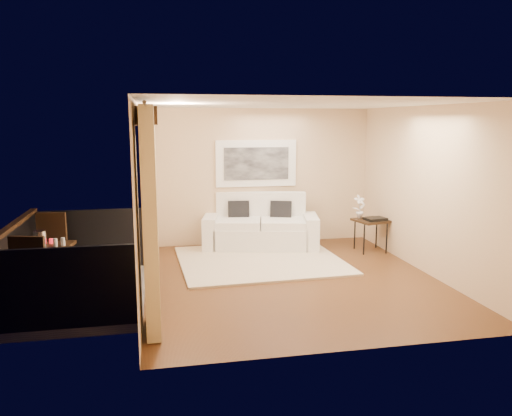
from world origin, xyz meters
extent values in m
plane|color=#5A351A|center=(0.00, 0.00, 0.00)|extent=(5.00, 5.00, 0.00)
plane|color=white|center=(0.00, 0.00, 2.70)|extent=(5.00, 5.00, 0.00)
plane|color=#D3B48D|center=(0.00, 2.50, 1.35)|extent=(4.50, 0.00, 4.50)
plane|color=#D3B48D|center=(0.00, -2.50, 1.35)|extent=(4.50, 0.00, 4.50)
plane|color=#D3B48D|center=(2.25, 0.00, 1.35)|extent=(0.00, 5.00, 5.00)
plane|color=#D3B48D|center=(-2.25, 1.85, 1.35)|extent=(0.00, 2.70, 2.70)
plane|color=#D3B48D|center=(-2.25, -1.85, 1.35)|extent=(0.00, 2.70, 2.70)
plane|color=#D3B48D|center=(-2.25, 0.00, 2.55)|extent=(0.00, 2.40, 2.40)
cube|color=black|center=(-2.13, 0.00, 2.52)|extent=(0.28, 2.40, 0.22)
cube|color=#605B56|center=(-3.15, 0.00, -0.06)|extent=(1.80, 2.60, 0.12)
cube|color=black|center=(-4.01, 0.00, 0.50)|extent=(0.06, 2.60, 1.00)
cube|color=black|center=(-3.15, 1.27, 0.50)|extent=(1.80, 0.06, 1.00)
cube|color=black|center=(-3.15, -1.27, 0.50)|extent=(1.80, 0.06, 1.00)
cube|color=black|center=(-4.01, 0.00, 1.02)|extent=(0.10, 2.60, 0.06)
cube|color=#CFBA7F|center=(-2.11, 1.55, 1.32)|extent=(0.16, 0.75, 2.62)
cube|color=#CFBA7F|center=(-2.11, -1.55, 1.32)|extent=(0.16, 0.75, 2.62)
cylinder|color=#4C473F|center=(-2.11, 0.00, 2.63)|extent=(0.04, 4.80, 0.04)
cube|color=white|center=(-0.07, 2.47, 1.62)|extent=(1.62, 0.05, 0.92)
cube|color=black|center=(-0.07, 2.44, 1.62)|extent=(1.30, 0.02, 0.64)
cube|color=beige|center=(-0.27, 1.10, 0.02)|extent=(2.91, 2.57, 0.04)
cube|color=white|center=(-0.07, 2.02, 0.22)|extent=(1.93, 1.29, 0.44)
cube|color=white|center=(0.00, 2.38, 0.63)|extent=(1.78, 0.59, 0.86)
cube|color=white|center=(-1.02, 2.22, 0.32)|extent=(0.44, 0.97, 0.65)
cube|color=white|center=(0.88, 1.82, 0.32)|extent=(0.44, 0.97, 0.65)
cube|color=white|center=(-0.50, 2.08, 0.51)|extent=(0.99, 0.99, 0.15)
cube|color=white|center=(0.34, 1.90, 0.51)|extent=(0.99, 0.99, 0.15)
cube|color=black|center=(-0.46, 2.32, 0.69)|extent=(0.44, 0.24, 0.43)
cube|color=black|center=(0.36, 2.14, 0.69)|extent=(0.46, 0.32, 0.43)
cube|color=black|center=(1.93, 1.39, 0.59)|extent=(0.68, 0.68, 0.04)
cylinder|color=black|center=(1.70, 1.17, 0.29)|extent=(0.03, 0.03, 0.57)
cylinder|color=black|center=(2.16, 1.17, 0.29)|extent=(0.03, 0.03, 0.57)
cylinder|color=black|center=(1.70, 1.62, 0.29)|extent=(0.03, 0.03, 0.57)
cylinder|color=black|center=(2.16, 1.62, 0.29)|extent=(0.03, 0.03, 0.57)
cube|color=black|center=(1.98, 1.31, 0.64)|extent=(0.43, 0.35, 0.05)
imported|color=white|center=(1.75, 1.54, 0.84)|extent=(0.27, 0.21, 0.45)
cube|color=black|center=(-3.60, 0.15, 0.66)|extent=(0.67, 0.67, 0.05)
cylinder|color=black|center=(-3.83, -0.09, 0.32)|extent=(0.04, 0.04, 0.63)
cylinder|color=black|center=(-3.36, -0.09, 0.32)|extent=(0.04, 0.04, 0.63)
cylinder|color=black|center=(-3.83, 0.38, 0.32)|extent=(0.04, 0.04, 0.63)
cylinder|color=black|center=(-3.36, 0.38, 0.32)|extent=(0.04, 0.04, 0.63)
cube|color=black|center=(-3.62, 1.00, 0.49)|extent=(0.52, 0.52, 0.05)
cube|color=black|center=(-3.66, 0.80, 0.76)|extent=(0.46, 0.13, 0.60)
cylinder|color=black|center=(-3.41, 1.15, 0.23)|extent=(0.03, 0.03, 0.47)
cylinder|color=black|center=(-3.78, 1.21, 0.23)|extent=(0.03, 0.03, 0.47)
cylinder|color=black|center=(-3.47, 0.79, 0.23)|extent=(0.03, 0.03, 0.47)
cylinder|color=black|center=(-3.84, 0.85, 0.23)|extent=(0.03, 0.03, 0.47)
cube|color=black|center=(-3.69, -1.00, 0.48)|extent=(0.55, 0.55, 0.05)
cube|color=black|center=(-3.64, -0.80, 0.75)|extent=(0.45, 0.17, 0.59)
cylinder|color=black|center=(-3.91, -1.13, 0.23)|extent=(0.03, 0.03, 0.46)
cylinder|color=black|center=(-3.56, -1.22, 0.23)|extent=(0.03, 0.03, 0.46)
cylinder|color=black|center=(-3.82, -0.78, 0.23)|extent=(0.03, 0.03, 0.46)
cylinder|color=black|center=(-3.46, -0.87, 0.23)|extent=(0.03, 0.03, 0.46)
cylinder|color=white|center=(-3.72, 0.28, 0.78)|extent=(0.18, 0.18, 0.20)
cylinder|color=red|center=(-3.58, 0.30, 0.72)|extent=(0.06, 0.06, 0.07)
cylinder|color=white|center=(-3.59, -0.08, 0.77)|extent=(0.04, 0.04, 0.18)
cylinder|color=white|center=(-3.48, 0.08, 0.74)|extent=(0.06, 0.06, 0.12)
cylinder|color=silver|center=(-3.38, 0.13, 0.74)|extent=(0.06, 0.06, 0.12)
camera|label=1|loc=(-2.01, -7.26, 2.46)|focal=35.00mm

